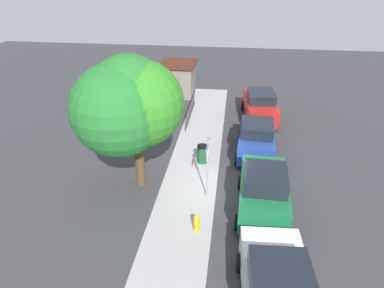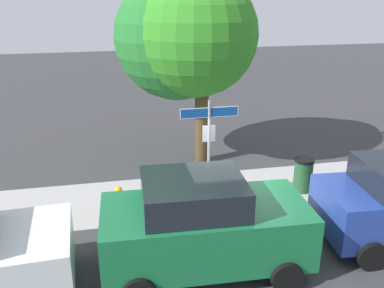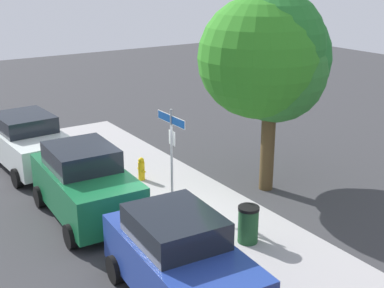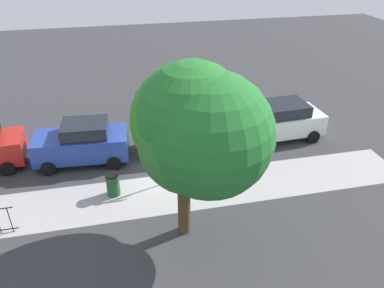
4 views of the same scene
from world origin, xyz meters
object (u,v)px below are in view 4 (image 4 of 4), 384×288
object	(u,v)px
car_green	(186,130)
fire_hydrant	(235,167)
shade_tree	(196,129)
trash_bin	(113,184)
street_sign	(181,136)
car_white	(279,121)
car_blue	(82,143)

from	to	relation	value
car_green	fire_hydrant	xyz separation A→B (m)	(-1.60, 2.58, -0.63)
shade_tree	trash_bin	distance (m)	5.35
car_green	trash_bin	size ratio (longest dim) A/B	4.29
car_green	fire_hydrant	bearing A→B (deg)	124.19
street_sign	car_white	distance (m)	6.15
street_sign	car_green	world-z (taller)	street_sign
street_sign	car_white	size ratio (longest dim) A/B	0.66
fire_hydrant	trash_bin	size ratio (longest dim) A/B	0.80
car_white	car_green	bearing A→B (deg)	-1.27
street_sign	trash_bin	size ratio (longest dim) A/B	3.01
shade_tree	street_sign	bearing A→B (deg)	-92.72
street_sign	shade_tree	distance (m)	3.89
car_white	fire_hydrant	xyz separation A→B (m)	(3.20, 2.74, -0.56)
car_blue	trash_bin	distance (m)	3.09
street_sign	car_blue	distance (m)	4.84
trash_bin	car_white	bearing A→B (deg)	-160.13
street_sign	fire_hydrant	xyz separation A→B (m)	(-2.29, 0.20, -1.69)
fire_hydrant	trash_bin	bearing A→B (deg)	3.30
trash_bin	car_blue	bearing A→B (deg)	-66.70
car_white	trash_bin	distance (m)	8.94
street_sign	trash_bin	bearing A→B (deg)	9.74
car_white	street_sign	bearing A→B (deg)	21.71
shade_tree	fire_hydrant	world-z (taller)	shade_tree
shade_tree	trash_bin	xyz separation A→B (m)	(2.75, -2.81, -3.62)
trash_bin	street_sign	bearing A→B (deg)	-170.26
shade_tree	trash_bin	size ratio (longest dim) A/B	6.32
car_white	car_blue	size ratio (longest dim) A/B	1.07
street_sign	fire_hydrant	distance (m)	2.86
shade_tree	trash_bin	bearing A→B (deg)	-45.67
fire_hydrant	trash_bin	xyz separation A→B (m)	(5.20, 0.30, 0.11)
car_green	shade_tree	bearing A→B (deg)	83.89
street_sign	car_green	size ratio (longest dim) A/B	0.70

